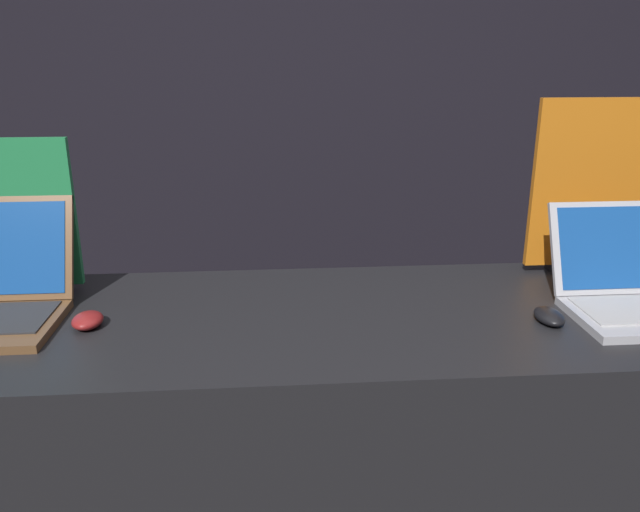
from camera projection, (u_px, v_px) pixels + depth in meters
name	position (u px, v px, depth m)	size (l,w,h in m)	color
wall_back	(289.00, 79.00, 3.19)	(8.00, 0.05, 2.80)	black
display_counter	(318.00, 470.00, 1.68)	(2.07, 0.68, 0.91)	black
mouse_front	(88.00, 320.00, 1.46)	(0.07, 0.09, 0.03)	maroon
promo_stand_front	(7.00, 222.00, 1.61)	(0.35, 0.07, 0.41)	black
mouse_back	(549.00, 316.00, 1.48)	(0.06, 0.10, 0.03)	black
promo_stand_back	(592.00, 191.00, 1.77)	(0.35, 0.07, 0.50)	black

